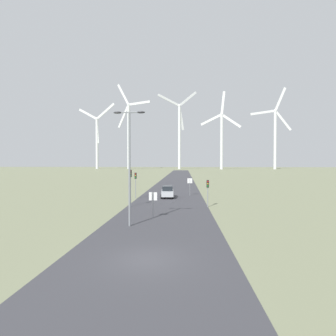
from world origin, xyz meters
name	(u,v)px	position (x,y,z in m)	size (l,w,h in m)	color
ground_plane	(148,259)	(0.00, 0.00, 0.00)	(600.00, 600.00, 0.00)	#757A5B
road_surface	(175,185)	(0.00, 48.00, 0.00)	(10.00, 240.00, 0.01)	#38383D
streetlamp	(129,155)	(-2.60, 7.54, 6.12)	(2.72, 0.32, 9.80)	gray
stop_sign_near	(153,200)	(-0.97, 10.90, 1.77)	(0.81, 0.07, 2.53)	gray
stop_sign_far	(190,183)	(3.03, 28.69, 1.98)	(0.81, 0.07, 2.83)	gray
traffic_light_post_near_left	(130,180)	(-4.52, 17.29, 3.32)	(0.28, 0.34, 4.56)	gray
traffic_light_post_near_right	(208,187)	(4.94, 17.45, 2.43)	(0.28, 0.34, 3.31)	gray
traffic_light_post_mid_left	(136,180)	(-5.23, 24.53, 2.86)	(0.28, 0.34, 3.90)	gray
car_approaching	(168,192)	(-0.48, 25.76, 0.91)	(2.01, 4.19, 1.83)	#B7BCC1
wind_turbine_far_left	(97,137)	(-71.01, 202.28, 26.49)	(34.52, 12.29, 54.07)	silver
wind_turbine_left	(129,130)	(-43.59, 200.01, 32.40)	(29.57, 14.08, 71.54)	silver
wind_turbine_center	(179,131)	(-1.61, 202.71, 31.83)	(31.76, 16.31, 65.77)	silver
wind_turbine_right	(222,135)	(31.89, 195.10, 26.79)	(30.96, 8.79, 61.40)	silver
wind_turbine_far_right	(275,133)	(74.92, 199.77, 28.82)	(32.30, 2.60, 65.24)	silver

